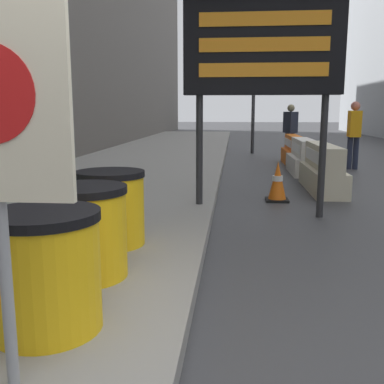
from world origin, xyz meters
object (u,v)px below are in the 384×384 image
barrel_drum_foreground (45,271)px  traffic_light_near_curb (254,74)px  jersey_barrier_cream (323,170)px  jersey_barrier_white (303,158)px  traffic_cone_near (278,182)px  pedestrian_worker (290,127)px  message_board (263,45)px  pedestrian_passerby (354,130)px  jersey_barrier_orange_near (293,151)px  barrel_drum_back (111,208)px  barrel_drum_middle (85,231)px

barrel_drum_foreground → traffic_light_near_curb: (1.82, 13.78, 2.24)m
jersey_barrier_cream → jersey_barrier_white: jersey_barrier_cream is taller
jersey_barrier_white → traffic_cone_near: 3.70m
jersey_barrier_white → traffic_cone_near: size_ratio=2.71×
pedestrian_worker → barrel_drum_foreground: bearing=-39.6°
barrel_drum_foreground → traffic_light_near_curb: 14.08m
message_board → pedestrian_passerby: (2.74, 5.65, -1.37)m
traffic_light_near_curb → pedestrian_passerby: 5.15m
jersey_barrier_orange_near → traffic_light_near_curb: bearing=108.6°
jersey_barrier_cream → jersey_barrier_orange_near: (0.00, 4.45, -0.03)m
jersey_barrier_orange_near → message_board: bearing=-101.2°
jersey_barrier_cream → traffic_cone_near: size_ratio=3.21×
message_board → jersey_barrier_white: size_ratio=1.71×
barrel_drum_back → pedestrian_worker: size_ratio=0.44×
barrel_drum_middle → jersey_barrier_white: barrel_drum_middle is taller
jersey_barrier_orange_near → traffic_cone_near: jersey_barrier_orange_near is taller
barrel_drum_foreground → jersey_barrier_white: (2.87, 8.66, -0.17)m
message_board → traffic_light_near_curb: bearing=88.4°
barrel_drum_middle → pedestrian_passerby: 9.71m
pedestrian_passerby → barrel_drum_back: bearing=-26.6°
barrel_drum_foreground → pedestrian_passerby: (4.28, 9.60, 0.50)m
message_board → barrel_drum_middle: bearing=-117.7°
barrel_drum_foreground → jersey_barrier_white: size_ratio=0.41×
message_board → jersey_barrier_white: (1.33, 4.71, -2.04)m
traffic_light_near_curb → jersey_barrier_cream: bearing=-82.1°
message_board → traffic_light_near_curb: (0.28, 9.83, 0.37)m
traffic_cone_near → pedestrian_passerby: bearing=62.3°
jersey_barrier_orange_near → pedestrian_worker: size_ratio=1.06×
jersey_barrier_orange_near → pedestrian_worker: (0.06, 1.41, 0.65)m
jersey_barrier_white → jersey_barrier_orange_near: 2.00m
jersey_barrier_white → pedestrian_worker: size_ratio=1.08×
traffic_cone_near → jersey_barrier_orange_near: bearing=80.2°
barrel_drum_middle → traffic_cone_near: size_ratio=1.12×
jersey_barrier_white → pedestrian_worker: bearing=88.9°
jersey_barrier_orange_near → pedestrian_worker: pedestrian_worker is taller
message_board → jersey_barrier_cream: (1.33, 2.26, -2.02)m
barrel_drum_back → barrel_drum_foreground: bearing=-87.1°
jersey_barrier_white → traffic_cone_near: bearing=-105.0°
jersey_barrier_cream → jersey_barrier_white: (-0.00, 2.45, -0.02)m
barrel_drum_back → traffic_light_near_curb: (1.91, 11.94, 2.24)m
jersey_barrier_white → message_board: bearing=-105.8°
barrel_drum_middle → pedestrian_passerby: size_ratio=0.43×
barrel_drum_back → jersey_barrier_orange_near: size_ratio=0.42×
barrel_drum_foreground → jersey_barrier_orange_near: bearing=74.9°
jersey_barrier_white → traffic_light_near_curb: (-1.05, 5.12, 2.41)m
traffic_cone_near → pedestrian_worker: size_ratio=0.40×
message_board → jersey_barrier_orange_near: message_board is taller
barrel_drum_back → message_board: (1.63, 2.11, 1.87)m
pedestrian_worker → barrel_drum_middle: bearing=-41.0°
barrel_drum_middle → traffic_cone_near: 4.61m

